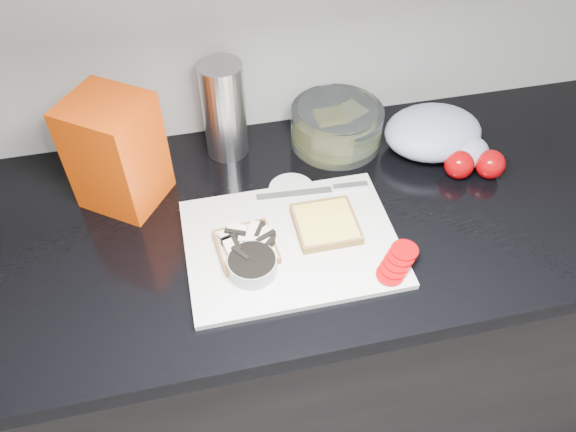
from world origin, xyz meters
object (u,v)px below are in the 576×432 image
at_px(cutting_board, 291,243).
at_px(glass_bowl, 336,126).
at_px(bread_bag, 116,153).
at_px(steel_canister, 224,110).

height_order(cutting_board, glass_bowl, glass_bowl).
xyz_separation_m(bread_bag, steel_canister, (0.22, 0.10, -0.01)).
height_order(glass_bowl, bread_bag, bread_bag).
bearing_deg(cutting_board, glass_bowl, 59.31).
relative_size(glass_bowl, steel_canister, 0.94).
relative_size(glass_bowl, bread_bag, 0.89).
height_order(cutting_board, bread_bag, bread_bag).
height_order(glass_bowl, steel_canister, steel_canister).
distance_m(glass_bowl, steel_canister, 0.25).
bearing_deg(cutting_board, steel_canister, 104.34).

